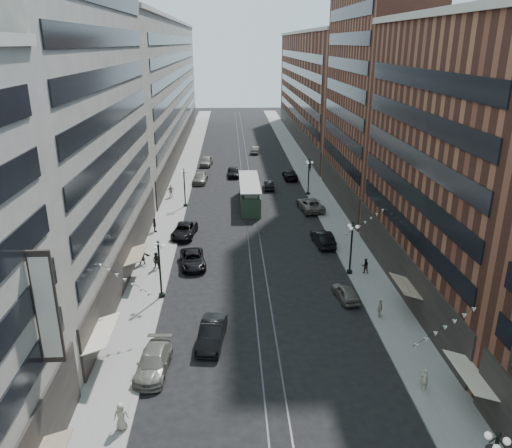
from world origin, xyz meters
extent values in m
plane|color=black|center=(0.00, 60.00, 0.00)|extent=(220.00, 220.00, 0.00)
cube|color=gray|center=(-11.00, 70.00, 0.07)|extent=(4.00, 180.00, 0.15)
cube|color=gray|center=(11.00, 70.00, 0.07)|extent=(4.00, 180.00, 0.15)
cube|color=#2D2D33|center=(-0.70, 70.00, 0.01)|extent=(0.12, 180.00, 0.02)
cube|color=#2D2D33|center=(0.70, 70.00, 0.01)|extent=(0.12, 180.00, 0.02)
cube|color=#A6A193|center=(-17.00, 33.00, 14.00)|extent=(8.00, 36.00, 28.00)
cube|color=#A6A193|center=(-17.00, 96.00, 13.00)|extent=(8.00, 90.00, 26.00)
cube|color=brown|center=(17.00, 28.00, 12.00)|extent=(8.00, 30.00, 24.00)
cube|color=brown|center=(17.00, 56.00, 21.00)|extent=(8.00, 26.00, 42.00)
cube|color=brown|center=(17.00, 105.00, 12.00)|extent=(8.00, 72.00, 24.00)
cylinder|color=black|center=(-9.20, 28.00, 0.30)|extent=(0.56, 0.56, 0.30)
cylinder|color=black|center=(-9.20, 28.00, 2.75)|extent=(0.18, 0.18, 5.20)
sphere|color=black|center=(-9.20, 28.00, 5.55)|extent=(0.24, 0.24, 0.24)
sphere|color=white|center=(-8.75, 28.00, 5.15)|extent=(0.36, 0.36, 0.36)
sphere|color=white|center=(-9.42, 28.39, 5.15)|extent=(0.36, 0.36, 0.36)
sphere|color=white|center=(-9.42, 27.61, 5.15)|extent=(0.36, 0.36, 0.36)
cylinder|color=black|center=(-9.20, 55.00, 0.30)|extent=(0.56, 0.56, 0.30)
cylinder|color=black|center=(-9.20, 55.00, 2.75)|extent=(0.18, 0.18, 5.20)
sphere|color=black|center=(-9.20, 55.00, 5.55)|extent=(0.24, 0.24, 0.24)
sphere|color=white|center=(-8.75, 55.00, 5.15)|extent=(0.36, 0.36, 0.36)
sphere|color=white|center=(-9.42, 55.39, 5.15)|extent=(0.36, 0.36, 0.36)
sphere|color=white|center=(-9.42, 54.61, 5.15)|extent=(0.36, 0.36, 0.36)
sphere|color=black|center=(9.20, 4.00, 5.55)|extent=(0.24, 0.24, 0.24)
sphere|color=white|center=(9.65, 4.00, 5.15)|extent=(0.36, 0.36, 0.36)
sphere|color=white|center=(8.97, 4.39, 5.15)|extent=(0.36, 0.36, 0.36)
sphere|color=white|center=(8.97, 3.61, 5.15)|extent=(0.36, 0.36, 0.36)
cylinder|color=black|center=(9.20, 32.00, 0.30)|extent=(0.56, 0.56, 0.30)
cylinder|color=black|center=(9.20, 32.00, 2.75)|extent=(0.18, 0.18, 5.20)
sphere|color=black|center=(9.20, 32.00, 5.55)|extent=(0.24, 0.24, 0.24)
sphere|color=white|center=(9.65, 32.00, 5.15)|extent=(0.36, 0.36, 0.36)
sphere|color=white|center=(8.97, 32.39, 5.15)|extent=(0.36, 0.36, 0.36)
sphere|color=white|center=(8.97, 31.61, 5.15)|extent=(0.36, 0.36, 0.36)
cylinder|color=black|center=(9.20, 60.00, 0.30)|extent=(0.56, 0.56, 0.30)
cylinder|color=black|center=(9.20, 60.00, 2.75)|extent=(0.18, 0.18, 5.20)
sphere|color=black|center=(9.20, 60.00, 5.55)|extent=(0.24, 0.24, 0.24)
sphere|color=white|center=(9.65, 60.00, 5.15)|extent=(0.36, 0.36, 0.36)
sphere|color=white|center=(8.97, 60.39, 5.15)|extent=(0.36, 0.36, 0.36)
sphere|color=white|center=(8.97, 59.61, 5.15)|extent=(0.36, 0.36, 0.36)
cube|color=#253B28|center=(0.00, 55.64, 1.36)|extent=(2.61, 12.54, 2.72)
cube|color=gray|center=(0.00, 55.64, 3.03)|extent=(1.67, 11.50, 0.63)
cube|color=gray|center=(0.00, 55.64, 3.45)|extent=(2.82, 12.75, 0.16)
cylinder|color=black|center=(0.00, 50.94, 0.37)|extent=(2.40, 0.73, 0.73)
cylinder|color=black|center=(0.00, 60.35, 0.37)|extent=(2.40, 0.73, 0.73)
imported|color=black|center=(-6.80, 34.91, 0.75)|extent=(3.21, 5.68, 1.50)
imported|color=#625F57|center=(7.66, 26.87, 0.69)|extent=(2.14, 4.23, 1.38)
imported|color=black|center=(-4.35, 20.45, 0.85)|extent=(2.46, 5.38, 1.71)
imported|color=#ADA68F|center=(-9.50, 11.32, 1.06)|extent=(0.92, 0.54, 1.82)
imported|color=black|center=(-10.42, 34.03, 1.05)|extent=(0.97, 0.69, 1.80)
imported|color=#BAB19A|center=(9.76, 23.32, 1.00)|extent=(0.66, 1.08, 1.71)
imported|color=black|center=(-8.40, 43.50, 0.76)|extent=(3.20, 5.73, 1.51)
imported|color=#69655D|center=(-7.79, 68.26, 0.81)|extent=(2.64, 5.71, 1.62)
imported|color=black|center=(-7.37, 81.58, 0.70)|extent=(1.65, 4.10, 1.40)
imported|color=black|center=(7.88, 39.89, 0.84)|extent=(2.30, 5.24, 1.68)
imported|color=#636058|center=(8.37, 52.61, 0.86)|extent=(3.65, 6.54, 1.73)
imported|color=black|center=(7.55, 69.74, 0.81)|extent=(2.33, 5.58, 1.61)
imported|color=black|center=(-2.20, 71.95, 0.83)|extent=(2.10, 4.95, 1.67)
imported|color=slate|center=(2.64, 91.39, 0.76)|extent=(2.14, 4.76, 1.52)
imported|color=black|center=(-12.13, 35.30, 1.05)|extent=(1.72, 0.67, 1.81)
imported|color=#A19986|center=(-11.69, 59.52, 1.11)|extent=(1.22, 0.80, 1.91)
imported|color=black|center=(10.77, 32.00, 0.93)|extent=(0.79, 0.48, 1.56)
imported|color=#AEA290|center=(9.50, 52.28, 0.94)|extent=(0.69, 0.63, 1.59)
imported|color=black|center=(11.73, 74.43, 0.91)|extent=(1.01, 0.48, 1.52)
imported|color=gray|center=(-7.24, 80.45, 0.87)|extent=(2.68, 5.32, 1.74)
imported|color=slate|center=(-8.40, 17.03, 0.76)|extent=(2.49, 5.38, 1.52)
imported|color=black|center=(3.45, 63.70, 0.71)|extent=(1.55, 4.31, 1.41)
imported|color=#BAB19A|center=(10.06, 13.93, 0.94)|extent=(0.59, 0.39, 1.59)
imported|color=black|center=(-12.11, 44.85, 1.03)|extent=(0.81, 1.13, 1.75)
camera|label=1|loc=(-2.66, -13.23, 22.17)|focal=35.00mm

